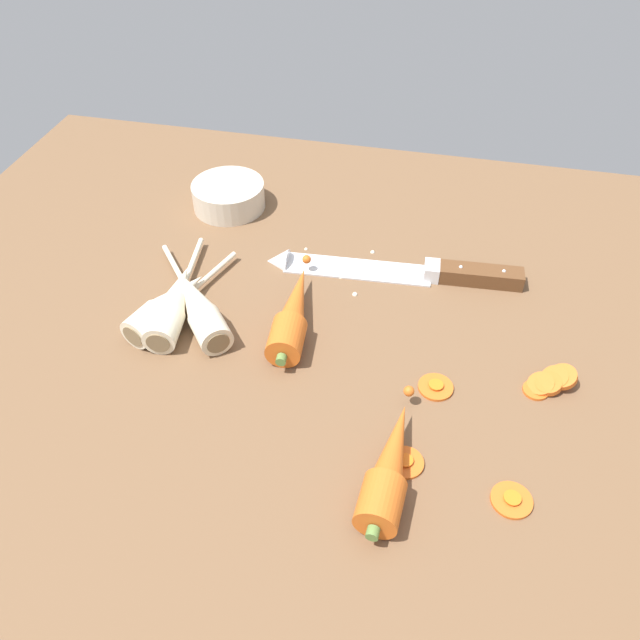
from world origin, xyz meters
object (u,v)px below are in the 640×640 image
parsnip_front (198,306)px  parsnip_mid_left (169,305)px  whole_carrot_second (390,467)px  carrot_slice_stray_mid (405,461)px  carrot_slice_stray_far (436,386)px  carrot_slice_stray_near (512,499)px  parsnip_mid_right (174,303)px  whole_carrot (293,313)px  chefs_knife (388,269)px  carrot_slice_stack (549,382)px  prep_bowl (229,195)px

parsnip_front → parsnip_mid_left: size_ratio=0.95×
whole_carrot_second → parsnip_mid_left: size_ratio=0.93×
carrot_slice_stray_mid → carrot_slice_stray_far: 10.92cm
parsnip_front → carrot_slice_stray_near: (38.41, -17.86, -1.62)cm
parsnip_mid_right → carrot_slice_stray_far: size_ratio=5.47×
whole_carrot → carrot_slice_stray_mid: size_ratio=5.07×
whole_carrot → carrot_slice_stray_mid: bearing=-46.8°
chefs_knife → carrot_slice_stray_far: chefs_knife is taller
whole_carrot → carrot_slice_stray_far: size_ratio=4.95×
whole_carrot → parsnip_front: (-11.84, -1.18, -0.12)cm
chefs_knife → whole_carrot: whole_carrot is taller
whole_carrot_second → carrot_slice_stray_near: (11.96, 0.13, -1.74)cm
parsnip_front → carrot_slice_stray_mid: 32.09cm
whole_carrot → carrot_slice_stack: (30.53, -3.44, -1.24)cm
carrot_slice_stack → whole_carrot: bearing=173.6°
parsnip_mid_right → carrot_slice_stack: size_ratio=3.69×
prep_bowl → whole_carrot_second: bearing=-54.3°
chefs_knife → whole_carrot: (-10.06, -12.89, 1.45)cm
chefs_knife → carrot_slice_stack: (20.47, -16.33, 0.20)cm
whole_carrot → chefs_knife: bearing=52.0°
whole_carrot_second → carrot_slice_stray_mid: size_ratio=4.71×
parsnip_mid_right → carrot_slice_stack: parsnip_mid_right is taller
chefs_knife → whole_carrot_second: size_ratio=1.91×
parsnip_mid_left → carrot_slice_stack: parsnip_mid_left is taller
carrot_slice_stray_near → prep_bowl: bearing=135.1°
parsnip_front → prep_bowl: 25.24cm
carrot_slice_stray_mid → chefs_knife: bearing=101.2°
chefs_knife → parsnip_mid_right: (-25.10, -14.21, 1.33)cm
whole_carrot_second → carrot_slice_stray_near: size_ratio=4.50×
parsnip_mid_left → carrot_slice_stack: (46.02, -1.72, -1.12)cm
carrot_slice_stray_far → prep_bowl: size_ratio=0.36×
whole_carrot → carrot_slice_stack: whole_carrot is taller
carrot_slice_stack → prep_bowl: prep_bowl is taller
whole_carrot_second → carrot_slice_stray_mid: 3.09cm
parsnip_mid_left → carrot_slice_stray_far: parsnip_mid_left is taller
parsnip_mid_left → carrot_slice_stray_far: bearing=-7.8°
whole_carrot_second → prep_bowl: bearing=125.7°
parsnip_mid_left → prep_bowl: (-0.74, 25.40, 0.17)cm
whole_carrot_second → prep_bowl: whole_carrot_second is taller
carrot_slice_stray_far → chefs_knife: bearing=112.9°
whole_carrot_second → parsnip_front: whole_carrot_second is taller
chefs_knife → carrot_slice_stray_far: (8.11, -19.23, -0.29)cm
carrot_slice_stack → parsnip_mid_left: bearing=177.9°
whole_carrot_second → carrot_slice_stray_mid: bearing=56.7°
whole_carrot → whole_carrot_second: (14.61, -19.17, 0.00)cm
chefs_knife → parsnip_mid_left: bearing=-150.2°
carrot_slice_stray_far → whole_carrot: bearing=160.8°
parsnip_mid_right → parsnip_mid_left: bearing=-137.5°
chefs_knife → prep_bowl: bearing=157.7°
chefs_knife → carrot_slice_stack: bearing=-38.6°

